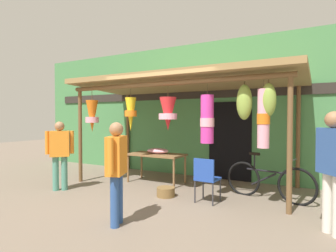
# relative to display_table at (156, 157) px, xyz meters

# --- Properties ---
(ground_plane) EXTENTS (30.00, 30.00, 0.00)m
(ground_plane) POSITION_rel_display_table_xyz_m (0.62, -0.97, -0.64)
(ground_plane) COLOR #756656
(shop_facade) EXTENTS (11.51, 0.29, 3.60)m
(shop_facade) POSITION_rel_display_table_xyz_m (0.63, 1.30, 1.16)
(shop_facade) COLOR #47844C
(shop_facade) RESTS_ON ground_plane
(market_stall_canopy) EXTENTS (5.30, 2.44, 2.54)m
(market_stall_canopy) POSITION_rel_display_table_xyz_m (0.73, -0.04, 1.59)
(market_stall_canopy) COLOR brown
(market_stall_canopy) RESTS_ON ground_plane
(display_table) EXTENTS (1.38, 0.69, 0.71)m
(display_table) POSITION_rel_display_table_xyz_m (0.00, 0.00, 0.00)
(display_table) COLOR brown
(display_table) RESTS_ON ground_plane
(flower_heap_on_table) EXTENTS (0.57, 0.40, 0.13)m
(flower_heap_on_table) POSITION_rel_display_table_xyz_m (0.01, 0.07, 0.14)
(flower_heap_on_table) COLOR pink
(flower_heap_on_table) RESTS_ON display_table
(folding_chair) EXTENTS (0.42, 0.42, 0.84)m
(folding_chair) POSITION_rel_display_table_xyz_m (1.66, -0.94, -0.13)
(folding_chair) COLOR #2347A8
(folding_chair) RESTS_ON ground_plane
(wicker_basket_by_table) EXTENTS (0.37, 0.37, 0.19)m
(wicker_basket_by_table) POSITION_rel_display_table_xyz_m (0.80, -0.94, -0.54)
(wicker_basket_by_table) COLOR brown
(wicker_basket_by_table) RESTS_ON ground_plane
(parked_bicycle) EXTENTS (1.73, 0.48, 0.92)m
(parked_bicycle) POSITION_rel_display_table_xyz_m (2.64, -0.13, -0.29)
(parked_bicycle) COLOR black
(parked_bicycle) RESTS_ON ground_plane
(vendor_in_orange) EXTENTS (0.45, 0.44, 1.51)m
(vendor_in_orange) POSITION_rel_display_table_xyz_m (-1.48, -1.64, 0.25)
(vendor_in_orange) COLOR #4C8E7A
(vendor_in_orange) RESTS_ON ground_plane
(customer_foreground) EXTENTS (0.35, 0.56, 1.53)m
(customer_foreground) POSITION_rel_display_table_xyz_m (0.89, -2.58, 0.26)
(customer_foreground) COLOR #2D5193
(customer_foreground) RESTS_ON ground_plane
(shopper_by_bananas) EXTENTS (0.43, 0.47, 1.68)m
(shopper_by_bananas) POSITION_rel_display_table_xyz_m (3.67, -1.42, 0.36)
(shopper_by_bananas) COLOR silver
(shopper_by_bananas) RESTS_ON ground_plane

